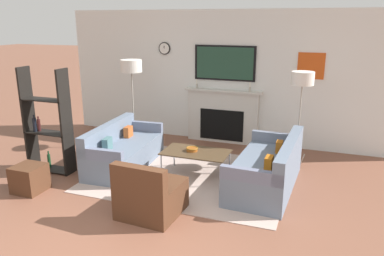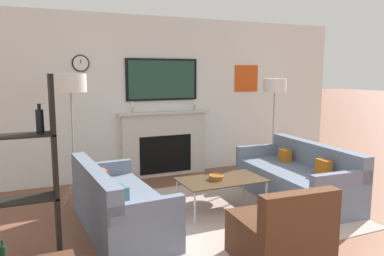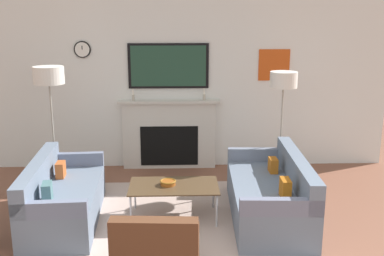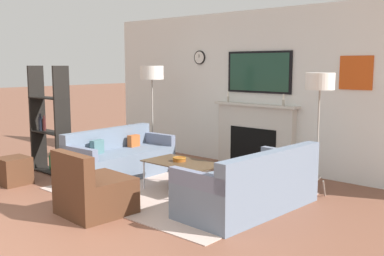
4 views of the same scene
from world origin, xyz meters
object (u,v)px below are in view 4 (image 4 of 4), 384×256
at_px(floor_lamp_left, 152,74).
at_px(ottoman, 14,171).
at_px(floor_lamp_right, 320,84).
at_px(armchair, 93,192).
at_px(coffee_table, 182,164).
at_px(decorative_bowl, 179,159).
at_px(couch_right, 251,188).
at_px(shelf_unit, 50,123).
at_px(couch_left, 120,159).

height_order(floor_lamp_left, ottoman, floor_lamp_left).
bearing_deg(floor_lamp_right, armchair, -124.44).
bearing_deg(coffee_table, decorative_bowl, 169.30).
distance_m(couch_right, ottoman, 3.61).
relative_size(couch_right, floor_lamp_left, 1.09).
height_order(coffee_table, floor_lamp_left, floor_lamp_left).
xyz_separation_m(armchair, shelf_unit, (-2.26, 0.79, 0.56)).
xyz_separation_m(armchair, floor_lamp_right, (1.66, 2.42, 1.26)).
xyz_separation_m(couch_right, floor_lamp_right, (0.34, 1.05, 1.25)).
bearing_deg(couch_right, floor_lamp_left, 159.94).
xyz_separation_m(couch_left, floor_lamp_left, (-0.34, 1.05, 1.33)).
xyz_separation_m(coffee_table, ottoman, (-2.16, -1.39, -0.20)).
bearing_deg(ottoman, armchair, -0.62).
relative_size(coffee_table, floor_lamp_left, 0.61).
height_order(decorative_bowl, floor_lamp_left, floor_lamp_left).
distance_m(decorative_bowl, ottoman, 2.53).
bearing_deg(couch_right, coffee_table, 178.43).
bearing_deg(couch_right, ottoman, -157.95).
distance_m(couch_right, decorative_bowl, 1.26).
bearing_deg(floor_lamp_left, decorative_bowl, -31.80).
bearing_deg(coffee_table, floor_lamp_left, 148.96).
xyz_separation_m(couch_left, decorative_bowl, (1.27, 0.05, 0.18)).
height_order(couch_right, coffee_table, couch_right).
height_order(decorative_bowl, ottoman, decorative_bowl).
relative_size(armchair, floor_lamp_right, 0.48).
relative_size(decorative_bowl, shelf_unit, 0.11).
bearing_deg(couch_left, floor_lamp_right, 20.07).
bearing_deg(shelf_unit, floor_lamp_right, 22.55).
height_order(couch_right, floor_lamp_left, floor_lamp_left).
xyz_separation_m(couch_left, coffee_table, (1.34, 0.03, 0.12)).
relative_size(couch_right, decorative_bowl, 9.87).
relative_size(coffee_table, shelf_unit, 0.61).
bearing_deg(decorative_bowl, armchair, -92.78).
xyz_separation_m(armchair, ottoman, (-2.02, 0.02, -0.06)).
bearing_deg(ottoman, couch_left, 58.84).
height_order(couch_right, armchair, couch_right).
height_order(couch_left, decorative_bowl, couch_left).
xyz_separation_m(armchair, coffee_table, (0.14, 1.41, 0.13)).
bearing_deg(coffee_table, armchair, -95.69).
bearing_deg(floor_lamp_left, armchair, -57.48).
bearing_deg(floor_lamp_right, couch_left, -159.93).
relative_size(armchair, coffee_table, 0.74).
relative_size(floor_lamp_right, ottoman, 3.98).
height_order(floor_lamp_right, shelf_unit, shelf_unit).
bearing_deg(couch_left, shelf_unit, -151.18).
distance_m(armchair, ottoman, 2.02).
xyz_separation_m(armchair, floor_lamp_left, (-1.54, 2.42, 1.34)).
xyz_separation_m(couch_left, shelf_unit, (-1.06, -0.58, 0.55)).
relative_size(couch_left, ottoman, 4.26).
xyz_separation_m(couch_left, armchair, (1.20, -1.38, -0.01)).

